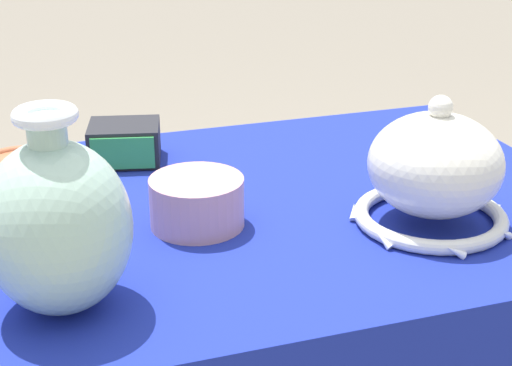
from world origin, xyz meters
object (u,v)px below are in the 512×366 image
Objects in this scene: pot_squat_rose at (197,202)px; cup_wide_terracotta at (22,178)px; vase_dome_bell at (434,173)px; mosaic_tile_box at (125,143)px; vase_tall_bulbous at (57,225)px.

cup_wide_terracotta is at bearing 144.90° from pot_squat_rose.
vase_dome_bell is 0.35m from pot_squat_rose.
vase_dome_bell is at bearing -17.10° from pot_squat_rose.
vase_tall_bulbous is at bearing -94.94° from mosaic_tile_box.
vase_tall_bulbous reaches higher than pot_squat_rose.
mosaic_tile_box is 1.03× the size of pot_squat_rose.
vase_dome_bell is 0.63m from cup_wide_terracotta.
vase_tall_bulbous is 0.54m from vase_dome_bell.
vase_dome_bell is 1.67× the size of mosaic_tile_box.
pot_squat_rose reaches higher than cup_wide_terracotta.
vase_tall_bulbous is 1.06× the size of vase_dome_bell.
vase_tall_bulbous is at bearing -172.68° from vase_dome_bell.
cup_wide_terracotta reaches higher than mosaic_tile_box.
vase_tall_bulbous is 1.89× the size of cup_wide_terracotta.
pot_squat_rose is at bearing -35.10° from cup_wide_terracotta.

